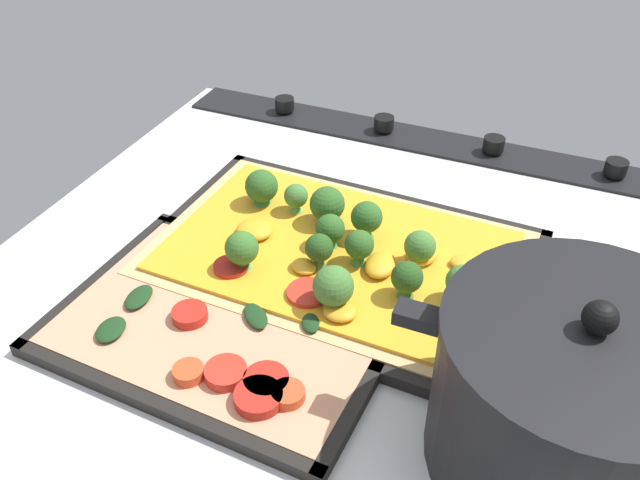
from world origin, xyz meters
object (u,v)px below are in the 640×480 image
at_px(broccoli_pizza, 337,250).
at_px(cooking_pot, 573,398).
at_px(veggie_pizza_back, 228,325).
at_px(baking_tray_front, 337,261).
at_px(baking_tray_back, 225,326).

bearing_deg(broccoli_pizza, cooking_pot, 147.89).
distance_m(veggie_pizza_back, cooking_pot, 0.31).
height_order(baking_tray_front, veggie_pizza_back, veggie_pizza_back).
bearing_deg(broccoli_pizza, veggie_pizza_back, 67.51).
xyz_separation_m(baking_tray_back, cooking_pot, (-0.31, 0.02, 0.07)).
distance_m(broccoli_pizza, cooking_pot, 0.29).
distance_m(baking_tray_back, veggie_pizza_back, 0.01).
bearing_deg(baking_tray_back, baking_tray_front, -114.23).
relative_size(baking_tray_front, cooking_pot, 1.49).
bearing_deg(baking_tray_back, broccoli_pizza, -115.09).
bearing_deg(veggie_pizza_back, baking_tray_front, -111.67).
bearing_deg(cooking_pot, broccoli_pizza, -32.11).
distance_m(broccoli_pizza, baking_tray_back, 0.15).
xyz_separation_m(baking_tray_front, veggie_pizza_back, (0.05, 0.14, 0.01)).
bearing_deg(baking_tray_front, veggie_pizza_back, 68.33).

